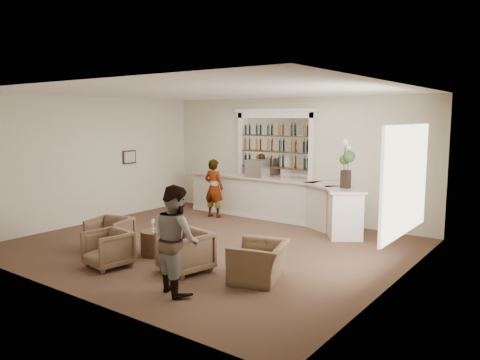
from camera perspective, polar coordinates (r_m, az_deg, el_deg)
name	(u,v)px	position (r m, az deg, el deg)	size (l,w,h in m)	color
ground	(210,245)	(10.31, -3.64, -7.94)	(8.00, 8.00, 0.00)	brown
room_shell	(236,137)	(10.39, -0.54, 5.28)	(8.04, 7.02, 3.32)	beige
bar_counter	(277,199)	(12.65, 4.49, -2.36)	(5.72, 1.80, 1.14)	silver
back_bar_alcove	(275,144)	(13.01, 4.25, 4.39)	(2.64, 0.25, 3.00)	white
cocktail_table	(157,243)	(9.70, -10.12, -7.52)	(0.65, 0.65, 0.50)	#503722
sommelier	(214,188)	(13.01, -3.20, -1.00)	(0.59, 0.39, 1.63)	gray
guest	(176,239)	(7.50, -7.82, -7.14)	(0.84, 0.65, 1.73)	gray
armchair_left	(110,234)	(10.13, -15.58, -6.42)	(0.76, 0.78, 0.71)	brown
armchair_center	(108,249)	(9.11, -15.81, -8.08)	(0.74, 0.76, 0.69)	brown
armchair_right	(185,252)	(8.55, -6.69, -8.66)	(0.80, 0.82, 0.75)	brown
armchair_far	(259,262)	(8.10, 2.34, -9.91)	(1.00, 0.88, 0.65)	brown
espresso_machine	(257,168)	(12.83, 2.12, 1.42)	(0.54, 0.45, 0.47)	silver
flower_vase	(346,161)	(11.04, 12.82, 2.27)	(0.30, 0.30, 1.12)	black
wine_glass_bar_left	(259,173)	(12.95, 2.39, 0.89)	(0.07, 0.07, 0.21)	white
wine_glass_bar_right	(262,173)	(12.88, 2.75, 0.85)	(0.07, 0.07, 0.21)	white
wine_glass_tbl_a	(153,224)	(9.72, -10.53, -5.34)	(0.07, 0.07, 0.21)	white
wine_glass_tbl_b	(163,225)	(9.60, -9.41, -5.48)	(0.07, 0.07, 0.21)	white
wine_glass_tbl_c	(153,227)	(9.50, -10.57, -5.65)	(0.07, 0.07, 0.21)	white
napkin_holder	(161,226)	(9.73, -9.65, -5.58)	(0.08, 0.08, 0.12)	white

